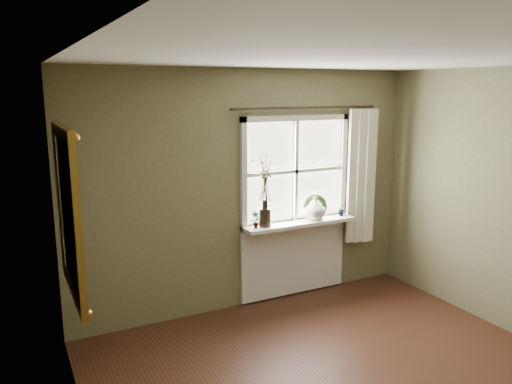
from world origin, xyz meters
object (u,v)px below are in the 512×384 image
at_px(cream_vase, 315,208).
at_px(wreath, 315,209).
at_px(dark_jug, 265,217).
at_px(gilt_mirror, 68,213).

xyz_separation_m(cream_vase, wreath, (0.03, 0.04, -0.02)).
distance_m(cream_vase, wreath, 0.05).
relative_size(dark_jug, cream_vase, 0.76).
bearing_deg(dark_jug, gilt_mirror, -161.69).
height_order(cream_vase, wreath, cream_vase).
relative_size(dark_jug, wreath, 0.69).
bearing_deg(gilt_mirror, cream_vase, 14.15).
bearing_deg(cream_vase, wreath, 55.29).
distance_m(dark_jug, wreath, 0.68).
distance_m(cream_vase, gilt_mirror, 2.83).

